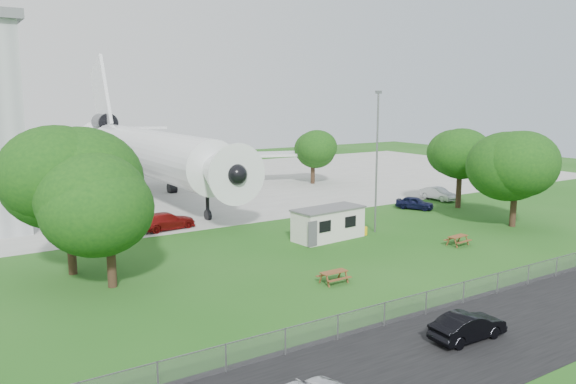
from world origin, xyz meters
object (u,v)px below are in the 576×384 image
airliner (146,151)px  car_centre_sedan (468,327)px  site_cabin (328,223)px  picnic_east (457,245)px  picnic_west (334,283)px

airliner → car_centre_sedan: size_ratio=11.77×
site_cabin → car_centre_sedan: site_cabin is taller
picnic_east → car_centre_sedan: (-13.51, -12.21, 0.67)m
picnic_east → car_centre_sedan: bearing=-144.3°
airliner → picnic_east: bearing=-70.7°
airliner → picnic_west: 38.90m
picnic_west → car_centre_sedan: size_ratio=0.44×
site_cabin → picnic_west: size_ratio=3.81×
picnic_west → picnic_east: (13.85, 2.01, 0.00)m
airliner → picnic_west: airliner is taller
airliner → picnic_east: 39.06m
site_cabin → picnic_west: 11.28m
site_cabin → picnic_east: bearing=-44.0°
car_centre_sedan → airliner: bearing=1.1°
site_cabin → picnic_east: 10.41m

